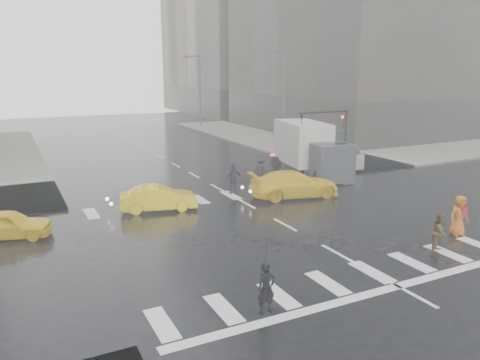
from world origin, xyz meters
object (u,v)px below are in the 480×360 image
pedestrian_brown (440,232)px  box_truck (310,148)px  pedestrian_orange (459,216)px  taxi_front (7,224)px  taxi_mid (159,198)px  traffic_signal_pole (335,129)px

pedestrian_brown → box_truck: (3.38, 14.07, 1.12)m
pedestrian_brown → pedestrian_orange: pedestrian_orange is taller
taxi_front → pedestrian_orange: bearing=-98.5°
box_truck → taxi_mid: bearing=-153.1°
traffic_signal_pole → taxi_mid: 14.24m
pedestrian_orange → taxi_front: size_ratio=0.49×
traffic_signal_pole → taxi_front: 21.44m
pedestrian_brown → taxi_front: size_ratio=0.44×
taxi_front → box_truck: bearing=-59.7°
pedestrian_orange → traffic_signal_pole: bearing=88.5°
pedestrian_brown → taxi_mid: bearing=102.4°
traffic_signal_pole → pedestrian_brown: size_ratio=2.75×
traffic_signal_pole → taxi_mid: size_ratio=1.13×
traffic_signal_pole → taxi_front: bearing=-169.0°
taxi_front → taxi_mid: bearing=-64.4°
taxi_mid → box_truck: bearing=-61.2°
pedestrian_brown → taxi_front: (-15.78, 9.60, -0.18)m
pedestrian_brown → taxi_mid: 13.68m
traffic_signal_pole → pedestrian_orange: bearing=-102.7°
pedestrian_brown → traffic_signal_pole: bearing=43.1°
pedestrian_brown → taxi_front: pedestrian_brown is taller
pedestrian_orange → taxi_front: 20.02m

